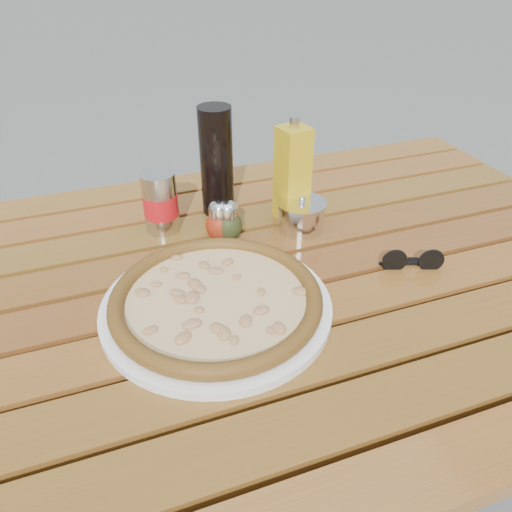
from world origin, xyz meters
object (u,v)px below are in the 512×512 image
object	(u,v)px
oregano_shaker	(228,222)
soda_can	(160,203)
sunglasses	(412,261)
pizza	(216,299)
olive_oil_cruet	(292,174)
plate	(217,307)
pepper_shaker	(220,222)
parmesan_tin	(301,215)
dark_bottle	(217,162)
table	(260,310)

from	to	relation	value
oregano_shaker	soda_can	size ratio (longest dim) A/B	0.68
oregano_shaker	sunglasses	world-z (taller)	oregano_shaker
pizza	olive_oil_cruet	bearing A→B (deg)	45.75
olive_oil_cruet	sunglasses	xyz separation A→B (m)	(0.13, -0.24, -0.08)
plate	olive_oil_cruet	distance (m)	0.34
sunglasses	oregano_shaker	bearing A→B (deg)	163.24
pepper_shaker	parmesan_tin	size ratio (longest dim) A/B	0.66
dark_bottle	soda_can	world-z (taller)	dark_bottle
plate	soda_can	world-z (taller)	soda_can
oregano_shaker	dark_bottle	distance (m)	0.14
oregano_shaker	parmesan_tin	size ratio (longest dim) A/B	0.66
table	pizza	bearing A→B (deg)	-147.95
table	pepper_shaker	bearing A→B (deg)	101.60
sunglasses	parmesan_tin	bearing A→B (deg)	143.28
pizza	oregano_shaker	distance (m)	0.21
pepper_shaker	parmesan_tin	xyz separation A→B (m)	(0.16, -0.02, -0.01)
pepper_shaker	soda_can	size ratio (longest dim) A/B	0.68
plate	oregano_shaker	bearing A→B (deg)	67.51
pizza	sunglasses	xyz separation A→B (m)	(0.35, -0.01, -0.01)
plate	olive_oil_cruet	xyz separation A→B (m)	(0.23, 0.23, 0.09)
oregano_shaker	sunglasses	distance (m)	0.34
plate	dark_bottle	size ratio (longest dim) A/B	1.64
olive_oil_cruet	oregano_shaker	bearing A→B (deg)	-164.83
soda_can	olive_oil_cruet	size ratio (longest dim) A/B	0.57
dark_bottle	parmesan_tin	bearing A→B (deg)	-43.98
plate	sunglasses	distance (m)	0.35
pepper_shaker	parmesan_tin	world-z (taller)	pepper_shaker
pepper_shaker	sunglasses	distance (m)	0.35
pizza	dark_bottle	bearing A→B (deg)	72.90
oregano_shaker	dark_bottle	size ratio (longest dim) A/B	0.37
soda_can	sunglasses	bearing A→B (deg)	-36.29
sunglasses	table	bearing A→B (deg)	-175.12
pepper_shaker	soda_can	world-z (taller)	soda_can
pizza	sunglasses	distance (m)	0.35
plate	oregano_shaker	distance (m)	0.21
pepper_shaker	olive_oil_cruet	xyz separation A→B (m)	(0.16, 0.03, 0.06)
pizza	table	bearing A→B (deg)	32.05
oregano_shaker	plate	bearing A→B (deg)	-112.49
pepper_shaker	plate	bearing A→B (deg)	-108.40
pepper_shaker	sunglasses	xyz separation A→B (m)	(0.29, -0.21, -0.02)
dark_bottle	pizza	bearing A→B (deg)	-107.10
dark_bottle	soda_can	size ratio (longest dim) A/B	1.83
dark_bottle	plate	bearing A→B (deg)	-107.10
table	pepper_shaker	world-z (taller)	pepper_shaker
table	pepper_shaker	xyz separation A→B (m)	(-0.03, 0.14, 0.11)
table	oregano_shaker	xyz separation A→B (m)	(-0.02, 0.13, 0.11)
pepper_shaker	parmesan_tin	bearing A→B (deg)	-5.91
soda_can	sunglasses	distance (m)	0.48
pizza	olive_oil_cruet	size ratio (longest dim) A/B	1.86
plate	olive_oil_cruet	size ratio (longest dim) A/B	1.71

